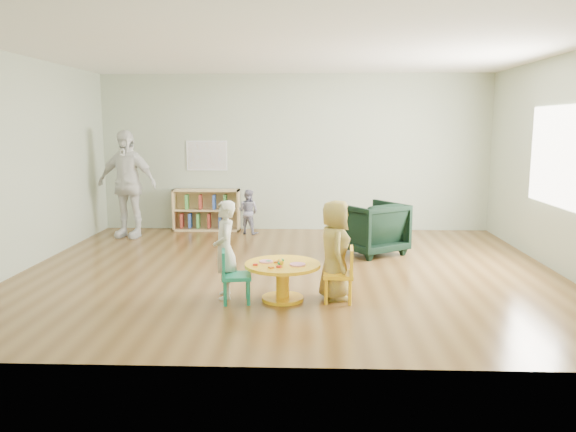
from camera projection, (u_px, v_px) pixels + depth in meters
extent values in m
plane|color=brown|center=(289.00, 271.00, 7.40)|extent=(7.00, 7.00, 0.00)
cube|color=white|center=(289.00, 56.00, 6.96)|extent=(7.00, 6.00, 0.10)
cube|color=#A7B69B|center=(295.00, 153.00, 10.14)|extent=(7.00, 0.10, 2.80)
cube|color=#A7B69B|center=(274.00, 192.00, 4.22)|extent=(7.00, 0.10, 2.80)
cube|color=#A7B69B|center=(21.00, 164.00, 7.31)|extent=(0.10, 6.00, 2.80)
cube|color=#A7B69B|center=(567.00, 165.00, 7.05)|extent=(0.10, 6.00, 2.80)
cube|color=white|center=(555.00, 156.00, 7.33)|extent=(0.02, 1.60, 1.30)
cylinder|color=yellow|center=(283.00, 283.00, 6.13)|extent=(0.15, 0.15, 0.38)
cylinder|color=yellow|center=(283.00, 298.00, 6.16)|extent=(0.46, 0.46, 0.04)
cylinder|color=yellow|center=(283.00, 265.00, 6.10)|extent=(0.83, 0.83, 0.04)
cylinder|color=pink|center=(266.00, 261.00, 6.15)|extent=(0.15, 0.15, 0.02)
cylinder|color=pink|center=(298.00, 264.00, 6.01)|extent=(0.17, 0.17, 0.02)
cylinder|color=yellow|center=(281.00, 262.00, 6.07)|extent=(0.07, 0.13, 0.04)
cylinder|color=#167E3B|center=(279.00, 264.00, 5.99)|extent=(0.03, 0.05, 0.02)
cylinder|color=#167E3B|center=(283.00, 260.00, 6.15)|extent=(0.03, 0.05, 0.02)
cube|color=red|center=(255.00, 264.00, 6.01)|extent=(0.05, 0.05, 0.02)
cube|color=orange|center=(276.00, 262.00, 6.12)|extent=(0.05, 0.05, 0.02)
cube|color=blue|center=(280.00, 262.00, 6.11)|extent=(0.06, 0.06, 0.02)
cube|color=#167E3B|center=(268.00, 261.00, 6.14)|extent=(0.07, 0.06, 0.02)
cube|color=red|center=(279.00, 267.00, 5.92)|extent=(0.06, 0.06, 0.02)
cube|color=orange|center=(271.00, 267.00, 5.88)|extent=(0.07, 0.07, 0.02)
cube|color=#198C69|center=(236.00, 276.00, 6.03)|extent=(0.35, 0.35, 0.04)
cube|color=#198C69|center=(224.00, 263.00, 5.99)|extent=(0.08, 0.31, 0.27)
cylinder|color=#198C69|center=(225.00, 287.00, 6.17)|extent=(0.04, 0.04, 0.27)
cylinder|color=#198C69|center=(225.00, 294.00, 5.92)|extent=(0.04, 0.04, 0.27)
cylinder|color=#198C69|center=(248.00, 287.00, 6.19)|extent=(0.04, 0.04, 0.27)
cylinder|color=#198C69|center=(249.00, 293.00, 5.95)|extent=(0.04, 0.04, 0.27)
cube|color=yellow|center=(338.00, 275.00, 6.07)|extent=(0.34, 0.34, 0.04)
cube|color=yellow|center=(351.00, 261.00, 6.03)|extent=(0.05, 0.32, 0.28)
cylinder|color=yellow|center=(350.00, 293.00, 5.96)|extent=(0.04, 0.04, 0.28)
cylinder|color=yellow|center=(350.00, 286.00, 6.21)|extent=(0.04, 0.04, 0.28)
cylinder|color=yellow|center=(326.00, 292.00, 5.98)|extent=(0.04, 0.04, 0.28)
cylinder|color=yellow|center=(327.00, 285.00, 6.23)|extent=(0.04, 0.04, 0.28)
cube|color=tan|center=(175.00, 210.00, 10.21)|extent=(0.03, 0.30, 0.75)
cube|color=tan|center=(239.00, 210.00, 10.17)|extent=(0.03, 0.30, 0.75)
cube|color=tan|center=(207.00, 229.00, 10.25)|extent=(1.20, 0.30, 0.03)
cube|color=tan|center=(206.00, 190.00, 10.13)|extent=(1.20, 0.30, 0.03)
cube|color=tan|center=(207.00, 210.00, 10.19)|extent=(1.14, 0.28, 0.03)
cube|color=tan|center=(208.00, 209.00, 10.33)|extent=(1.20, 0.02, 0.75)
cube|color=#A63A2C|center=(182.00, 220.00, 10.22)|extent=(0.04, 0.18, 0.26)
cube|color=blue|center=(190.00, 221.00, 10.21)|extent=(0.04, 0.18, 0.26)
cube|color=#53B252|center=(198.00, 221.00, 10.21)|extent=(0.04, 0.18, 0.26)
cube|color=#A63A2C|center=(209.00, 221.00, 10.20)|extent=(0.04, 0.18, 0.26)
cube|color=blue|center=(220.00, 221.00, 10.19)|extent=(0.04, 0.18, 0.26)
cube|color=#53B252|center=(187.00, 202.00, 10.16)|extent=(0.04, 0.18, 0.26)
cube|color=#A63A2C|center=(201.00, 202.00, 10.15)|extent=(0.04, 0.18, 0.26)
cube|color=blue|center=(214.00, 202.00, 10.14)|extent=(0.04, 0.18, 0.26)
cube|color=#53B252|center=(225.00, 202.00, 10.13)|extent=(0.04, 0.18, 0.26)
cube|color=white|center=(207.00, 156.00, 10.19)|extent=(0.74, 0.01, 0.54)
cube|color=#FF4E35|center=(207.00, 156.00, 10.18)|extent=(0.70, 0.00, 0.50)
imported|color=black|center=(371.00, 228.00, 8.32)|extent=(1.17, 1.17, 0.78)
imported|color=silver|center=(225.00, 250.00, 6.17)|extent=(0.33, 0.44, 1.09)
imported|color=yellow|center=(335.00, 250.00, 6.13)|extent=(0.38, 0.56, 1.10)
imported|color=#1E1D48|center=(248.00, 212.00, 9.86)|extent=(0.47, 0.42, 0.79)
imported|color=white|center=(127.00, 184.00, 9.51)|extent=(1.14, 0.67, 1.82)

